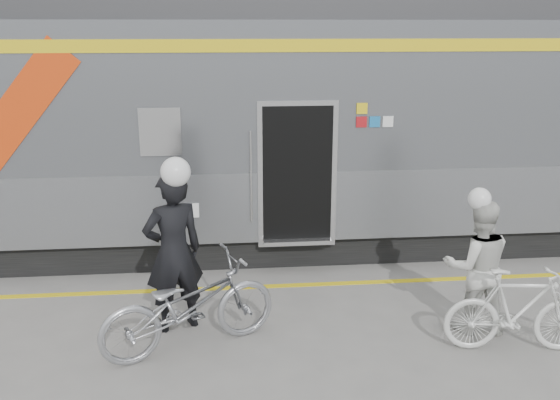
{
  "coord_description": "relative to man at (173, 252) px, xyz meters",
  "views": [
    {
      "loc": [
        0.06,
        -5.89,
        3.73
      ],
      "look_at": [
        0.77,
        1.6,
        1.5
      ],
      "focal_mm": 38.0,
      "sensor_mm": 36.0,
      "label": 1
    }
  ],
  "objects": [
    {
      "name": "train",
      "position": [
        -0.44,
        3.15,
        1.03
      ],
      "size": [
        24.0,
        3.17,
        4.1
      ],
      "color": "black",
      "rests_on": "ground"
    },
    {
      "name": "bicycle_left",
      "position": [
        0.2,
        -0.55,
        -0.46
      ],
      "size": [
        2.28,
        1.52,
        1.13
      ],
      "primitive_type": "imported",
      "rotation": [
        0.0,
        0.0,
        1.97
      ],
      "color": "#A0A2A8",
      "rests_on": "ground"
    },
    {
      "name": "man",
      "position": [
        0.0,
        0.0,
        0.0
      ],
      "size": [
        0.88,
        0.74,
        2.05
      ],
      "primitive_type": "imported",
      "rotation": [
        0.0,
        0.0,
        3.54
      ],
      "color": "black",
      "rests_on": "ground"
    },
    {
      "name": "safety_strip",
      "position": [
        0.6,
        1.1,
        -1.02
      ],
      "size": [
        24.0,
        0.12,
        0.01
      ],
      "primitive_type": "cube",
      "color": "yellow",
      "rests_on": "ground"
    },
    {
      "name": "helmet_woman",
      "position": [
        3.74,
        -0.4,
        0.82
      ],
      "size": [
        0.27,
        0.27,
        0.27
      ],
      "primitive_type": "sphere",
      "color": "white",
      "rests_on": "woman"
    },
    {
      "name": "woman",
      "position": [
        3.74,
        -0.4,
        -0.17
      ],
      "size": [
        0.9,
        0.74,
        1.71
      ],
      "primitive_type": "imported",
      "rotation": [
        0.0,
        0.0,
        3.02
      ],
      "color": "silver",
      "rests_on": "ground"
    },
    {
      "name": "bicycle_right",
      "position": [
        4.04,
        -0.95,
        -0.51
      ],
      "size": [
        1.77,
        0.69,
        1.04
      ],
      "primitive_type": "imported",
      "rotation": [
        0.0,
        0.0,
        1.45
      ],
      "color": "silver",
      "rests_on": "ground"
    },
    {
      "name": "ground",
      "position": [
        0.6,
        -1.05,
        -1.03
      ],
      "size": [
        90.0,
        90.0,
        0.0
      ],
      "primitive_type": "plane",
      "color": "slate",
      "rests_on": "ground"
    },
    {
      "name": "helmet_man",
      "position": [
        0.0,
        0.0,
        1.21
      ],
      "size": [
        0.36,
        0.36,
        0.36
      ],
      "primitive_type": "sphere",
      "color": "white",
      "rests_on": "man"
    }
  ]
}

